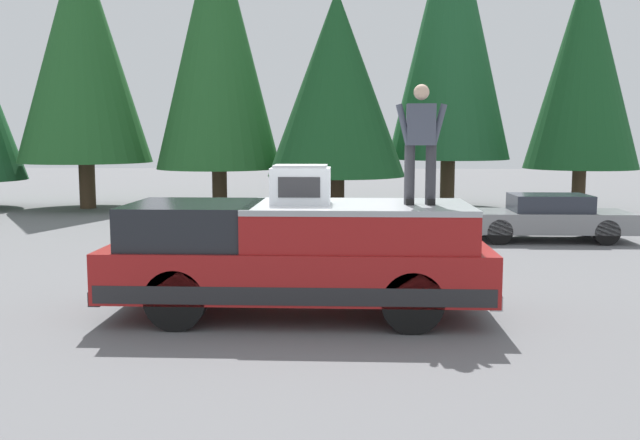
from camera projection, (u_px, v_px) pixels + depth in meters
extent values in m
plane|color=slate|center=(303.00, 310.00, 10.63)|extent=(90.00, 90.00, 0.00)
cube|color=maroon|center=(298.00, 268.00, 10.25)|extent=(2.00, 5.50, 0.70)
cube|color=#232326|center=(298.00, 281.00, 10.27)|extent=(2.01, 5.39, 0.24)
cube|color=black|center=(195.00, 223.00, 10.24)|extent=(1.84, 1.87, 0.60)
cube|color=maroon|center=(358.00, 227.00, 10.14)|extent=(1.92, 3.19, 0.52)
cube|color=#A8AAAF|center=(359.00, 207.00, 10.10)|extent=(1.94, 3.19, 0.08)
cube|color=#232326|center=(117.00, 284.00, 10.40)|extent=(1.96, 0.16, 0.20)
cube|color=#B2B5BA|center=(483.00, 288.00, 10.16)|extent=(1.96, 0.16, 0.20)
cylinder|color=black|center=(176.00, 299.00, 9.51)|extent=(0.30, 0.84, 0.84)
cylinder|color=black|center=(203.00, 274.00, 11.20)|extent=(0.30, 0.84, 0.84)
cylinder|color=black|center=(412.00, 302.00, 9.37)|extent=(0.30, 0.84, 0.84)
cylinder|color=black|center=(403.00, 276.00, 11.05)|extent=(0.30, 0.84, 0.84)
cube|color=silver|center=(301.00, 186.00, 10.08)|extent=(0.64, 0.84, 0.52)
cube|color=#2D2D30|center=(299.00, 187.00, 9.75)|extent=(0.01, 0.59, 0.29)
cube|color=#99999E|center=(301.00, 166.00, 10.04)|extent=(0.58, 0.76, 0.04)
cylinder|color=#333338|center=(431.00, 175.00, 9.95)|extent=(0.15, 0.15, 0.84)
cube|color=black|center=(430.00, 202.00, 9.95)|extent=(0.26, 0.11, 0.08)
cylinder|color=#333338|center=(409.00, 175.00, 9.96)|extent=(0.15, 0.15, 0.84)
cube|color=black|center=(409.00, 202.00, 9.97)|extent=(0.26, 0.11, 0.08)
cube|color=#474C5B|center=(421.00, 125.00, 9.87)|extent=(0.24, 0.40, 0.58)
sphere|color=beige|center=(421.00, 92.00, 9.81)|extent=(0.22, 0.22, 0.22)
cylinder|color=#474C5B|center=(439.00, 125.00, 9.83)|extent=(0.09, 0.23, 0.58)
cylinder|color=#474C5B|center=(404.00, 125.00, 9.85)|extent=(0.09, 0.23, 0.58)
cube|color=gray|center=(545.00, 221.00, 17.55)|extent=(1.64, 4.10, 0.50)
cube|color=#282D38|center=(550.00, 203.00, 17.49)|extent=(1.31, 1.89, 0.42)
cylinder|color=black|center=(499.00, 232.00, 16.92)|extent=(0.20, 0.62, 0.62)
cylinder|color=black|center=(488.00, 224.00, 18.34)|extent=(0.20, 0.62, 0.62)
cylinder|color=black|center=(606.00, 232.00, 16.80)|extent=(0.20, 0.62, 0.62)
cylinder|color=black|center=(586.00, 225.00, 18.23)|extent=(0.20, 0.62, 0.62)
cylinder|color=#4C3826|center=(578.00, 191.00, 23.47)|extent=(0.44, 0.44, 1.52)
cone|color=#194C23|center=(584.00, 64.00, 22.97)|extent=(3.69, 3.69, 6.84)
cylinder|color=#4C3826|center=(447.00, 183.00, 25.55)|extent=(0.52, 0.52, 1.77)
cone|color=#1E562D|center=(451.00, 28.00, 24.88)|extent=(4.36, 4.36, 9.28)
cylinder|color=#4C3826|center=(336.00, 194.00, 23.85)|extent=(0.56, 0.56, 1.25)
cone|color=#194C23|center=(336.00, 83.00, 23.40)|extent=(4.65, 4.65, 6.18)
cylinder|color=#4C3826|center=(220.00, 189.00, 25.09)|extent=(0.53, 0.53, 1.44)
cone|color=#235B28|center=(217.00, 42.00, 24.46)|extent=(4.40, 4.40, 8.84)
cylinder|color=#4C3826|center=(87.00, 185.00, 25.28)|extent=(0.56, 0.56, 1.66)
cone|color=#235B28|center=(82.00, 48.00, 24.70)|extent=(4.69, 4.69, 8.01)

